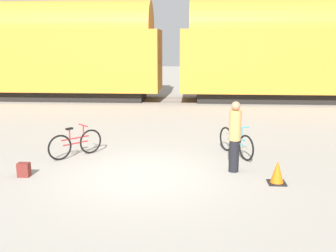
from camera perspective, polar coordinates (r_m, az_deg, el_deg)
name	(u,v)px	position (r m, az deg, el deg)	size (l,w,h in m)	color
ground_plane	(141,174)	(9.72, -3.88, -7.00)	(80.00, 80.00, 0.00)	gray
freight_train	(170,49)	(21.28, 0.36, 11.06)	(47.59, 3.16, 5.25)	black
rail_near	(170,102)	(20.81, 0.23, 3.51)	(59.59, 0.07, 0.01)	#4C4238
rail_far	(171,98)	(22.22, 0.46, 4.08)	(59.59, 0.07, 0.01)	#4C4238
bicycle_maroon	(76,144)	(11.32, -13.25, -2.51)	(1.20, 1.25, 0.88)	black
bicycle_teal	(236,142)	(11.31, 9.81, -2.36)	(0.82, 1.63, 0.89)	black
person_in_tan	(235,136)	(9.79, 9.66, -1.46)	(0.29, 0.29, 1.77)	black
backpack	(24,170)	(10.10, -20.18, -5.98)	(0.28, 0.20, 0.34)	maroon
traffic_cone	(277,173)	(9.36, 15.57, -6.57)	(0.40, 0.40, 0.55)	black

